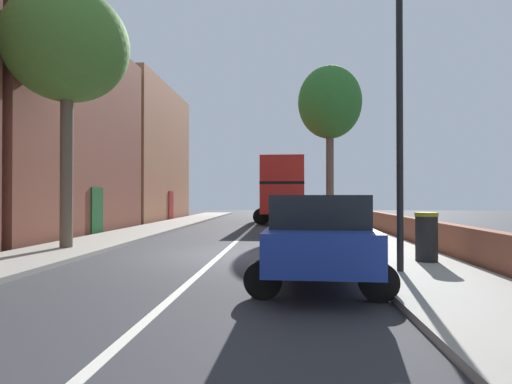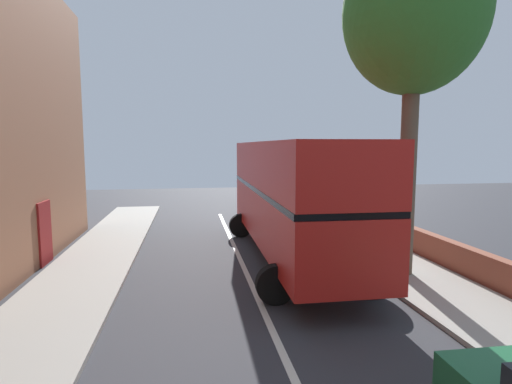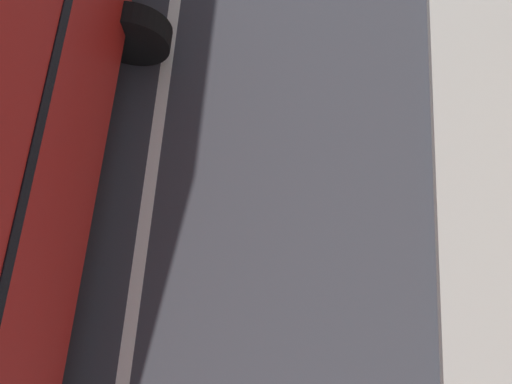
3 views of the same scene
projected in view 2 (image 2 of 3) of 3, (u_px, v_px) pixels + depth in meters
name	position (u px, v px, depth m)	size (l,w,h in m)	color
double_decker_bus	(290.00, 192.00, 13.80)	(3.65, 11.22, 4.06)	#B31D18
street_tree_right_3	(414.00, 15.00, 11.36)	(3.99, 3.99, 9.84)	brown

